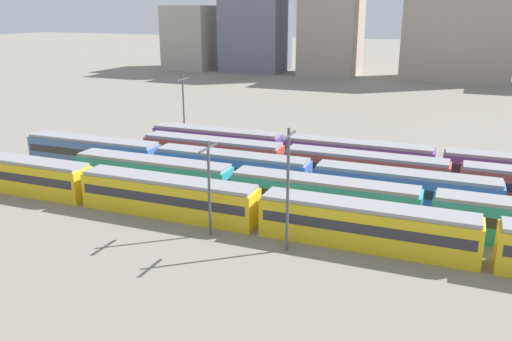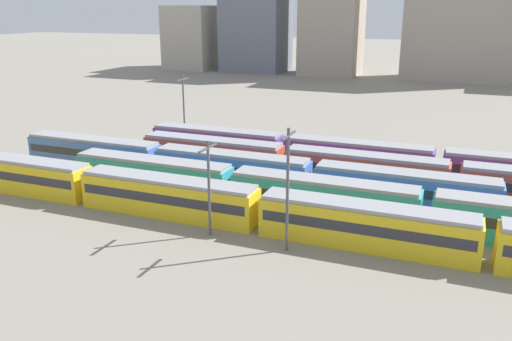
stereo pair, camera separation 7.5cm
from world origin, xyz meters
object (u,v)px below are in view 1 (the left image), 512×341
at_px(catenary_pole_1, 184,107).
at_px(catenary_pole_0, 209,183).
at_px(catenary_pole_2, 288,185).
at_px(train_track_4, 438,164).
at_px(train_track_2, 509,202).
at_px(train_track_0, 490,243).

bearing_deg(catenary_pole_1, catenary_pole_0, -56.91).
height_order(catenary_pole_0, catenary_pole_2, catenary_pole_2).
xyz_separation_m(train_track_4, catenary_pole_2, (-10.34, -24.00, 3.81)).
xyz_separation_m(train_track_2, train_track_4, (-6.85, 10.40, 0.00)).
relative_size(catenary_pole_0, catenary_pole_1, 0.84).
bearing_deg(train_track_4, train_track_2, -56.62).
xyz_separation_m(catenary_pole_0, catenary_pole_1, (-17.41, 26.71, 0.86)).
height_order(train_track_4, catenary_pole_2, catenary_pole_2).
height_order(train_track_0, catenary_pole_1, catenary_pole_1).
distance_m(train_track_0, catenary_pole_0, 22.86).
xyz_separation_m(catenary_pole_1, catenary_pole_2, (24.62, -27.11, 0.07)).
height_order(train_track_0, train_track_2, same).
bearing_deg(catenary_pole_2, catenary_pole_1, 132.24).
relative_size(train_track_0, catenary_pole_1, 11.03).
distance_m(train_track_4, catenary_pole_0, 29.55).
bearing_deg(catenary_pole_2, train_track_4, 66.70).
distance_m(train_track_0, train_track_4, 21.38).
distance_m(train_track_4, catenary_pole_2, 26.41).
distance_m(train_track_0, catenary_pole_1, 46.68).
relative_size(train_track_4, catenary_pole_0, 8.75).
bearing_deg(catenary_pole_1, train_track_0, -30.93).
xyz_separation_m(catenary_pole_0, catenary_pole_2, (7.21, -0.41, 0.92)).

